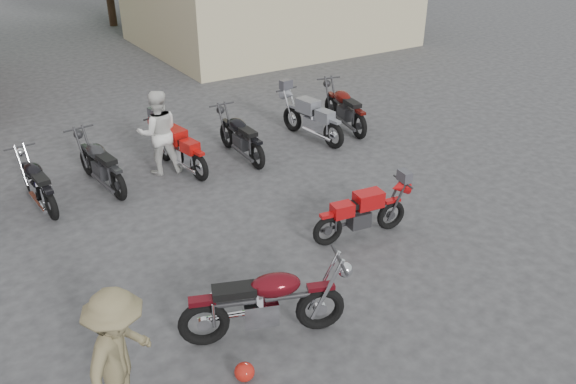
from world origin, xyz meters
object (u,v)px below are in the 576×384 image
person_tan (121,359)px  person_light (158,133)px  vintage_motorcycle (266,299)px  row_bike_2 (37,180)px  row_bike_4 (179,146)px  row_bike_6 (311,116)px  sportbike (363,211)px  helmet (244,372)px  row_bike_3 (100,161)px  row_bike_7 (344,106)px  row_bike_5 (240,134)px

person_tan → person_light: bearing=20.1°
vintage_motorcycle → row_bike_2: 5.92m
row_bike_4 → row_bike_6: 3.48m
person_tan → row_bike_4: (3.18, 5.99, -0.33)m
sportbike → helmet: sportbike is taller
vintage_motorcycle → helmet: (-0.64, -0.54, -0.52)m
vintage_motorcycle → sportbike: vintage_motorcycle is taller
row_bike_6 → row_bike_3: bearing=80.1°
row_bike_7 → sportbike: bearing=155.4°
row_bike_7 → vintage_motorcycle: bearing=144.6°
row_bike_6 → row_bike_5: bearing=83.3°
person_light → row_bike_3: size_ratio=0.92×
sportbike → row_bike_3: bearing=134.7°
sportbike → row_bike_2: size_ratio=0.96×
vintage_motorcycle → row_bike_7: (5.78, 5.77, -0.02)m
helmet → vintage_motorcycle: bearing=39.9°
vintage_motorcycle → row_bike_4: vintage_motorcycle is taller
person_tan → row_bike_3: (1.47, 6.09, -0.31)m
row_bike_4 → row_bike_6: size_ratio=0.94×
person_light → row_bike_6: person_light is taller
vintage_motorcycle → row_bike_6: vintage_motorcycle is taller
vintage_motorcycle → row_bike_5: (2.59, 5.55, -0.06)m
row_bike_6 → sportbike: bearing=148.4°
person_light → row_bike_7: bearing=-167.5°
person_light → row_bike_7: 5.04m
row_bike_7 → row_bike_2: bearing=100.7°
helmet → row_bike_2: (-1.19, 6.16, 0.42)m
row_bike_5 → row_bike_6: 2.02m
vintage_motorcycle → row_bike_2: size_ratio=1.18×
person_tan → row_bike_7: person_tan is taller
person_light → row_bike_4: bearing=178.4°
row_bike_2 → row_bike_6: row_bike_6 is taller
sportbike → row_bike_4: size_ratio=0.92×
row_bike_2 → row_bike_3: 1.27m
sportbike → person_tan: person_tan is taller
row_bike_2 → row_bike_4: 2.97m
person_tan → row_bike_4: size_ratio=0.91×
vintage_motorcycle → sportbike: bearing=46.7°
vintage_motorcycle → row_bike_7: bearing=66.0°
person_tan → row_bike_5: person_tan is taller
row_bike_4 → row_bike_5: (1.46, -0.12, 0.01)m
row_bike_5 → row_bike_3: bearing=86.4°
row_bike_4 → row_bike_5: bearing=-104.5°
row_bike_2 → row_bike_7: bearing=-94.6°
row_bike_3 → row_bike_7: (6.35, -0.00, 0.03)m
row_bike_2 → helmet: bearing=-174.7°
row_bike_5 → person_tan: bearing=142.0°
person_tan → row_bike_6: (6.65, 5.92, -0.29)m
sportbike → row_bike_7: 5.38m
row_bike_4 → row_bike_7: size_ratio=0.92×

